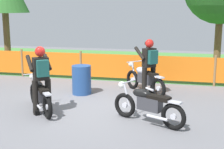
{
  "coord_description": "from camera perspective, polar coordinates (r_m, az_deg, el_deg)",
  "views": [
    {
      "loc": [
        2.58,
        -7.94,
        2.64
      ],
      "look_at": [
        0.71,
        0.13,
        0.9
      ],
      "focal_mm": 52.31,
      "sensor_mm": 36.0,
      "label": 1
    }
  ],
  "objects": [
    {
      "name": "oil_drum",
      "position": [
        9.97,
        -5.34,
        -0.93
      ],
      "size": [
        0.58,
        0.58,
        0.88
      ],
      "primitive_type": "cylinder",
      "color": "navy",
      "rests_on": "ground"
    },
    {
      "name": "motorcycle_third",
      "position": [
        7.5,
        6.21,
        -5.26
      ],
      "size": [
        1.77,
        0.98,
        0.91
      ],
      "rotation": [
        0.0,
        0.0,
        2.69
      ],
      "color": "black",
      "rests_on": "ground"
    },
    {
      "name": "barrier_fence",
      "position": [
        11.63,
        0.02,
        1.47
      ],
      "size": [
        11.81,
        0.08,
        1.05
      ],
      "color": "olive",
      "rests_on": "ground"
    },
    {
      "name": "ground",
      "position": [
        8.76,
        -4.75,
        -5.79
      ],
      "size": [
        24.0,
        24.0,
        0.02
      ],
      "primitive_type": "cube",
      "color": "slate"
    },
    {
      "name": "rider_lead",
      "position": [
        8.18,
        -12.27,
        -0.32
      ],
      "size": [
        0.75,
        0.78,
        1.69
      ],
      "rotation": [
        0.0,
        0.0,
        2.27
      ],
      "color": "black",
      "rests_on": "ground"
    },
    {
      "name": "rider_trailing",
      "position": [
        9.77,
        6.51,
        1.84
      ],
      "size": [
        0.76,
        0.77,
        1.69
      ],
      "rotation": [
        0.0,
        0.0,
        2.33
      ],
      "color": "black",
      "rests_on": "ground"
    },
    {
      "name": "grass_verge",
      "position": [
        15.46,
        3.25,
        2.03
      ],
      "size": [
        24.0,
        7.73,
        0.01
      ],
      "primitive_type": "cube",
      "color": "#4C8C3D",
      "rests_on": "ground"
    },
    {
      "name": "motorcycle_trailing",
      "position": [
        10.04,
        5.71,
        -0.8
      ],
      "size": [
        1.42,
        1.49,
        0.93
      ],
      "rotation": [
        0.0,
        0.0,
        2.33
      ],
      "color": "black",
      "rests_on": "ground"
    },
    {
      "name": "motorcycle_lead",
      "position": [
        8.49,
        -12.48,
        -3.49
      ],
      "size": [
        1.29,
        1.5,
        0.89
      ],
      "rotation": [
        0.0,
        0.0,
        2.27
      ],
      "color": "black",
      "rests_on": "ground"
    }
  ]
}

